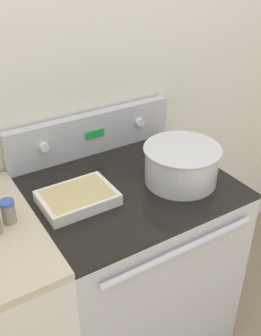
% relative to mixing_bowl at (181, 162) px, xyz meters
% --- Properties ---
extents(kitchen_wall, '(8.00, 0.05, 2.50)m').
position_rel_mixing_bowl_xyz_m(kitchen_wall, '(-0.19, 0.47, 0.22)').
color(kitchen_wall, silver).
rests_on(kitchen_wall, ground_plane).
extents(stove_range, '(0.81, 0.72, 0.94)m').
position_rel_mixing_bowl_xyz_m(stove_range, '(-0.19, 0.09, -0.56)').
color(stove_range, '#BCBCC1').
rests_on(stove_range, ground_plane).
extents(control_panel, '(0.81, 0.07, 0.19)m').
position_rel_mixing_bowl_xyz_m(control_panel, '(-0.19, 0.41, 0.01)').
color(control_panel, '#BCBCC1').
rests_on(control_panel, stove_range).
extents(mixing_bowl, '(0.32, 0.32, 0.16)m').
position_rel_mixing_bowl_xyz_m(mixing_bowl, '(0.00, 0.00, 0.00)').
color(mixing_bowl, silver).
rests_on(mixing_bowl, stove_range).
extents(casserole_dish, '(0.28, 0.20, 0.05)m').
position_rel_mixing_bowl_xyz_m(casserole_dish, '(-0.43, 0.08, -0.06)').
color(casserole_dish, silver).
rests_on(casserole_dish, stove_range).
extents(ladle, '(0.09, 0.31, 0.09)m').
position_rel_mixing_bowl_xyz_m(ladle, '(0.19, 0.15, -0.05)').
color(ladle, '#B7B7B7').
rests_on(ladle, stove_range).
extents(spice_jar_blue_cap, '(0.05, 0.05, 0.09)m').
position_rel_mixing_bowl_xyz_m(spice_jar_blue_cap, '(-0.69, 0.09, -0.03)').
color(spice_jar_blue_cap, gray).
rests_on(spice_jar_blue_cap, side_counter).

